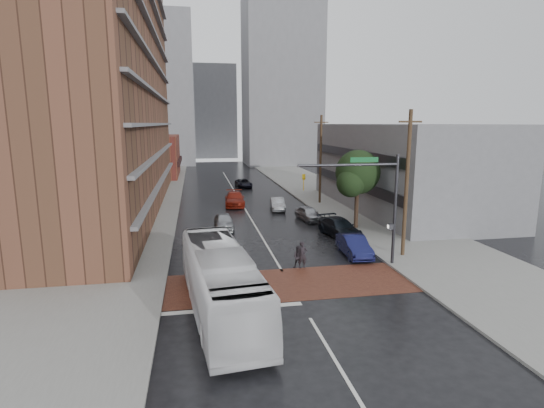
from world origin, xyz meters
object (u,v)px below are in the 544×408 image
object	(u,v)px
transit_bus	(221,281)
car_travel_c	(235,199)
car_parked_near	(354,246)
car_travel_a	(224,221)
suv_travel	(244,183)
pedestrian_a	(302,255)
pedestrian_b	(299,257)
car_parked_mid	(339,227)
car_parked_far	(308,214)
car_travel_b	(277,204)

from	to	relation	value
transit_bus	car_travel_c	xyz separation A→B (m)	(3.20, 27.20, -0.84)
car_travel_c	car_parked_near	size ratio (longest dim) A/B	1.21
car_travel_a	suv_travel	distance (m)	24.50
pedestrian_a	pedestrian_b	world-z (taller)	pedestrian_a
car_travel_a	car_travel_c	xyz separation A→B (m)	(1.94, 10.55, 0.08)
pedestrian_a	car_parked_mid	world-z (taller)	pedestrian_a
transit_bus	pedestrian_a	bearing A→B (deg)	39.65
car_parked_far	car_travel_a	bearing A→B (deg)	-175.11
car_parked_mid	car_parked_far	world-z (taller)	car_parked_mid
transit_bus	suv_travel	world-z (taller)	transit_bus
pedestrian_b	car_travel_a	bearing A→B (deg)	129.91
car_travel_a	car_parked_near	size ratio (longest dim) A/B	0.93
car_travel_a	car_travel_b	xyz separation A→B (m)	(6.17, 7.22, -0.03)
pedestrian_b	car_parked_near	world-z (taller)	pedestrian_b
pedestrian_b	car_parked_far	distance (m)	13.65
suv_travel	car_parked_near	xyz separation A→B (m)	(3.97, -33.27, 0.11)
pedestrian_b	car_parked_near	size ratio (longest dim) A/B	0.34
transit_bus	car_parked_far	world-z (taller)	transit_bus
car_parked_mid	pedestrian_a	bearing A→B (deg)	-134.36
car_parked_near	car_parked_mid	world-z (taller)	car_parked_mid
pedestrian_a	car_travel_a	world-z (taller)	pedestrian_a
pedestrian_b	car_travel_b	distance (m)	18.40
pedestrian_a	car_parked_far	size ratio (longest dim) A/B	0.44
pedestrian_b	car_travel_b	xyz separation A→B (m)	(2.18, 18.27, -0.07)
car_travel_b	car_parked_far	world-z (taller)	car_parked_far
pedestrian_a	suv_travel	size ratio (longest dim) A/B	0.40
pedestrian_b	car_travel_c	bearing A→B (deg)	115.47
transit_bus	car_parked_near	bearing A→B (deg)	31.71
transit_bus	car_travel_c	bearing A→B (deg)	77.38
pedestrian_a	car_travel_b	world-z (taller)	pedestrian_a
pedestrian_a	car_parked_near	bearing A→B (deg)	32.66
car_travel_c	car_travel_a	bearing A→B (deg)	-96.44
car_travel_a	car_travel_c	bearing A→B (deg)	79.89
car_travel_b	car_travel_a	bearing A→B (deg)	-125.00
car_parked_mid	suv_travel	bearing A→B (deg)	90.12
transit_bus	car_travel_b	xyz separation A→B (m)	(7.43, 23.87, -0.94)
car_travel_c	suv_travel	distance (m)	13.77
transit_bus	car_travel_b	distance (m)	25.02
car_travel_b	car_parked_far	bearing A→B (deg)	-63.91
car_travel_c	suv_travel	world-z (taller)	car_travel_c
suv_travel	car_parked_near	world-z (taller)	car_parked_near
car_travel_b	suv_travel	xyz separation A→B (m)	(-1.70, 16.87, -0.05)
car_travel_c	car_parked_near	bearing A→B (deg)	-67.80
car_parked_near	car_travel_a	bearing A→B (deg)	135.61
car_parked_near	suv_travel	bearing A→B (deg)	99.84
transit_bus	car_parked_far	size ratio (longest dim) A/B	2.95
transit_bus	suv_travel	bearing A→B (deg)	76.09
pedestrian_a	car_travel_a	size ratio (longest dim) A/B	0.43
car_parked_near	car_parked_mid	distance (m)	5.18
car_travel_b	car_travel_c	bearing A→B (deg)	147.28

